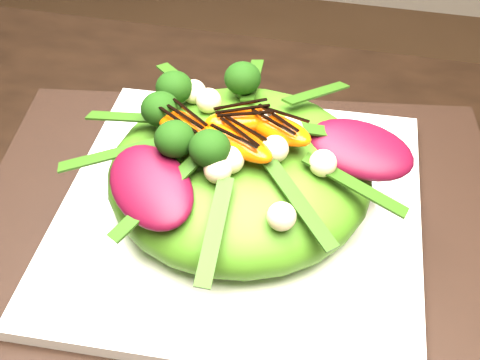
% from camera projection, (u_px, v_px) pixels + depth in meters
% --- Properties ---
extents(placemat, '(0.49, 0.40, 0.00)m').
position_uv_depth(placemat, '(240.00, 218.00, 0.53)').
color(placemat, black).
rests_on(placemat, dining_table).
extents(plate_base, '(0.30, 0.30, 0.01)m').
position_uv_depth(plate_base, '(240.00, 212.00, 0.53)').
color(plate_base, silver).
rests_on(plate_base, placemat).
extents(salad_bowl, '(0.22, 0.22, 0.02)m').
position_uv_depth(salad_bowl, '(240.00, 201.00, 0.52)').
color(salad_bowl, white).
rests_on(salad_bowl, plate_base).
extents(lettuce_mound, '(0.21, 0.21, 0.07)m').
position_uv_depth(lettuce_mound, '(240.00, 172.00, 0.49)').
color(lettuce_mound, '#467C17').
rests_on(lettuce_mound, salad_bowl).
extents(radicchio_leaf, '(0.09, 0.06, 0.02)m').
position_uv_depth(radicchio_leaf, '(360.00, 149.00, 0.47)').
color(radicchio_leaf, '#470719').
rests_on(radicchio_leaf, lettuce_mound).
extents(orange_segment, '(0.06, 0.03, 0.01)m').
position_uv_depth(orange_segment, '(218.00, 111.00, 0.48)').
color(orange_segment, '#FA4D04').
rests_on(orange_segment, lettuce_mound).
extents(broccoli_floret, '(0.05, 0.05, 0.04)m').
position_uv_depth(broccoli_floret, '(171.00, 95.00, 0.49)').
color(broccoli_floret, black).
rests_on(broccoli_floret, lettuce_mound).
extents(macadamia_nut, '(0.02, 0.02, 0.02)m').
position_uv_depth(macadamia_nut, '(278.00, 179.00, 0.43)').
color(macadamia_nut, '#CBBE8F').
rests_on(macadamia_nut, lettuce_mound).
extents(balsamic_drizzle, '(0.05, 0.01, 0.00)m').
position_uv_depth(balsamic_drizzle, '(218.00, 102.00, 0.48)').
color(balsamic_drizzle, black).
rests_on(balsamic_drizzle, orange_segment).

